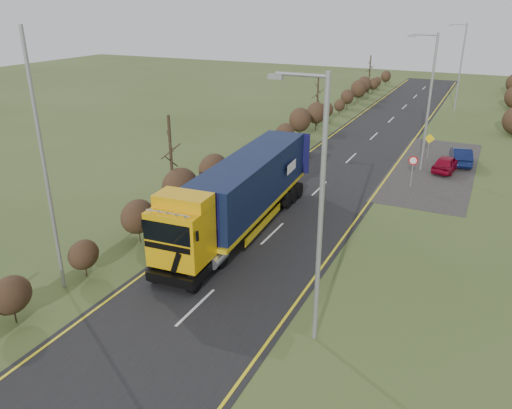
{
  "coord_description": "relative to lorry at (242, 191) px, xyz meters",
  "views": [
    {
      "loc": [
        10.0,
        -18.97,
        11.94
      ],
      "look_at": [
        -0.46,
        2.84,
        2.1
      ],
      "focal_mm": 35.0,
      "sensor_mm": 36.0,
      "label": 1
    }
  ],
  "objects": [
    {
      "name": "layby",
      "position": [
        8.22,
        16.26,
        -2.33
      ],
      "size": [
        6.0,
        18.0,
        0.02
      ],
      "primitive_type": "cube",
      "color": "#282624",
      "rests_on": "ground"
    },
    {
      "name": "lane_markings",
      "position": [
        1.72,
        5.96,
        -2.31
      ],
      "size": [
        7.52,
        116.0,
        0.01
      ],
      "color": "yellow",
      "rests_on": "road"
    },
    {
      "name": "car_blue_sedan",
      "position": [
        9.94,
        18.47,
        -1.68
      ],
      "size": [
        2.06,
        4.21,
        1.33
      ],
      "primitive_type": "imported",
      "rotation": [
        0.0,
        0.0,
        3.31
      ],
      "color": "#0A1338",
      "rests_on": "ground"
    },
    {
      "name": "ground",
      "position": [
        1.72,
        -3.74,
        -2.34
      ],
      "size": [
        160.0,
        160.0,
        0.0
      ],
      "primitive_type": "plane",
      "color": "#3B4D21",
      "rests_on": "ground"
    },
    {
      "name": "speed_sign",
      "position": [
        7.32,
        11.23,
        -0.77
      ],
      "size": [
        0.62,
        0.1,
        2.26
      ],
      "color": "gray",
      "rests_on": "ground"
    },
    {
      "name": "road",
      "position": [
        1.72,
        6.26,
        -2.33
      ],
      "size": [
        8.0,
        120.0,
        0.02
      ],
      "primitive_type": "cube",
      "color": "black",
      "rests_on": "ground"
    },
    {
      "name": "left_pole",
      "position": [
        -4.54,
        -8.89,
        3.25
      ],
      "size": [
        0.16,
        0.16,
        11.19
      ],
      "primitive_type": "cylinder",
      "color": "gray",
      "rests_on": "ground"
    },
    {
      "name": "car_red_hatchback",
      "position": [
        9.13,
        16.03,
        -1.73
      ],
      "size": [
        2.04,
        3.81,
        1.23
      ],
      "primitive_type": "imported",
      "rotation": [
        0.0,
        0.0,
        2.98
      ],
      "color": "maroon",
      "rests_on": "ground"
    },
    {
      "name": "streetlight_near",
      "position": [
        6.77,
        -7.5,
        3.18
      ],
      "size": [
        2.11,
        0.2,
        9.97
      ],
      "color": "gray",
      "rests_on": "ground"
    },
    {
      "name": "streetlight_far",
      "position": [
        7.31,
        40.48,
        3.07
      ],
      "size": [
        2.07,
        0.2,
        9.79
      ],
      "color": "gray",
      "rests_on": "ground"
    },
    {
      "name": "lorry",
      "position": [
        0.0,
        0.0,
        0.0
      ],
      "size": [
        3.29,
        14.96,
        4.13
      ],
      "rotation": [
        0.0,
        0.0,
        0.07
      ],
      "color": "black",
      "rests_on": "ground"
    },
    {
      "name": "hedgerow",
      "position": [
        -4.28,
        4.16,
        -0.72
      ],
      "size": [
        2.24,
        102.04,
        6.05
      ],
      "color": "#301F15",
      "rests_on": "ground"
    },
    {
      "name": "warning_board",
      "position": [
        7.39,
        18.79,
        -1.03
      ],
      "size": [
        0.81,
        0.11,
        2.12
      ],
      "color": "gray",
      "rests_on": "ground"
    },
    {
      "name": "streetlight_mid",
      "position": [
        7.22,
        15.55,
        3.19
      ],
      "size": [
        2.12,
        0.2,
        9.99
      ],
      "color": "gray",
      "rests_on": "ground"
    }
  ]
}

